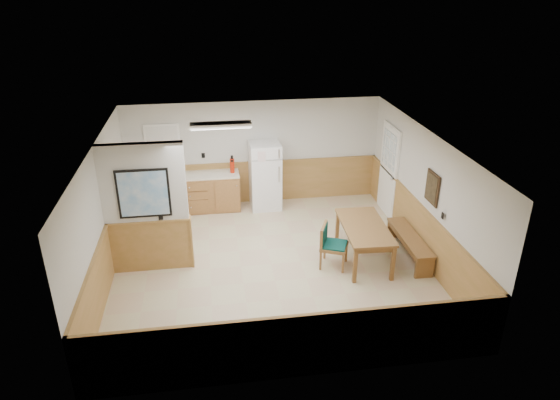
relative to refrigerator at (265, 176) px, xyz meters
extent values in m
plane|color=beige|center=(-0.21, -2.63, -0.80)|extent=(6.00, 6.00, 0.00)
cube|color=silver|center=(-0.21, -2.63, 1.70)|extent=(6.00, 6.00, 0.02)
cube|color=silver|center=(-0.21, 0.37, 0.45)|extent=(6.00, 0.02, 2.50)
cube|color=silver|center=(2.79, -2.63, 0.45)|extent=(0.02, 6.00, 2.50)
cube|color=silver|center=(-3.21, -2.63, 0.45)|extent=(0.02, 6.00, 2.50)
cube|color=#B27E47|center=(-0.21, 0.35, -0.30)|extent=(6.00, 0.04, 1.00)
cube|color=#B27E47|center=(2.77, -2.63, -0.30)|extent=(0.04, 6.00, 1.00)
cube|color=#B27E47|center=(-3.19, -2.63, -0.30)|extent=(0.04, 6.00, 1.00)
cube|color=silver|center=(-2.46, -2.43, 0.95)|extent=(1.50, 0.15, 1.50)
cube|color=#B27E47|center=(-2.46, -2.43, -0.30)|extent=(1.50, 0.17, 1.00)
cube|color=black|center=(-2.46, -2.52, 0.80)|extent=(0.92, 0.03, 0.92)
cube|color=white|center=(-2.46, -2.54, 0.80)|extent=(0.84, 0.01, 0.84)
cube|color=#A5683A|center=(-1.31, 0.05, -0.37)|extent=(1.40, 0.60, 0.86)
cube|color=#A5683A|center=(-2.78, 0.05, -0.37)|extent=(0.06, 0.60, 0.86)
cube|color=#A5683A|center=(-2.04, 0.05, -0.37)|extent=(0.06, 0.60, 0.86)
cube|color=beige|center=(-1.71, 0.05, 0.08)|extent=(2.20, 0.60, 0.04)
cube|color=beige|center=(-1.71, 0.35, 0.15)|extent=(2.20, 0.02, 0.10)
cube|color=white|center=(2.76, -0.73, 0.23)|extent=(0.05, 1.02, 2.15)
cube|color=white|center=(2.75, -0.73, 0.23)|extent=(0.04, 0.90, 2.05)
cube|color=silver|center=(2.72, -0.73, 0.75)|extent=(0.02, 0.76, 0.80)
cube|color=white|center=(-2.31, 0.35, 0.75)|extent=(0.80, 0.03, 1.00)
cube|color=white|center=(-2.31, 0.34, 0.75)|extent=(0.70, 0.01, 0.90)
cube|color=#322214|center=(2.76, -2.93, 0.75)|extent=(0.03, 0.50, 0.60)
cube|color=black|center=(2.74, -2.93, 0.75)|extent=(0.01, 0.42, 0.52)
cube|color=white|center=(-1.01, -1.33, 1.65)|extent=(1.20, 0.30, 0.08)
cube|color=white|center=(-1.01, -1.33, 1.61)|extent=(1.15, 0.25, 0.01)
cube|color=white|center=(0.00, 0.00, 0.00)|extent=(0.72, 0.72, 1.60)
cube|color=silver|center=(0.28, -0.36, 0.65)|extent=(0.03, 0.02, 0.21)
cube|color=silver|center=(0.28, -0.36, 0.16)|extent=(0.03, 0.02, 0.38)
cube|color=olive|center=(1.59, -2.72, -0.07)|extent=(0.89, 1.67, 0.05)
cube|color=olive|center=(1.59, -2.72, -0.15)|extent=(0.79, 1.57, 0.10)
cube|color=olive|center=(1.21, -3.47, -0.45)|extent=(0.07, 0.07, 0.70)
cube|color=olive|center=(1.27, -1.95, -0.45)|extent=(0.07, 0.07, 0.70)
cube|color=olive|center=(1.91, -3.50, -0.45)|extent=(0.07, 0.07, 0.70)
cube|color=olive|center=(1.97, -1.98, -0.45)|extent=(0.07, 0.07, 0.70)
cube|color=olive|center=(2.54, -2.73, -0.37)|extent=(0.39, 1.68, 0.05)
cube|color=olive|center=(2.54, -3.51, -0.60)|extent=(0.35, 0.07, 0.40)
cube|color=olive|center=(2.54, -1.94, -0.60)|extent=(0.35, 0.07, 0.40)
cube|color=olive|center=(0.97, -2.86, -0.38)|extent=(0.64, 0.64, 0.06)
cube|color=#0D4540|center=(0.97, -2.86, -0.33)|extent=(0.59, 0.59, 0.03)
cube|color=olive|center=(0.78, -2.77, -0.15)|extent=(0.24, 0.47, 0.40)
cube|color=#0D4540|center=(0.58, -2.68, -0.15)|extent=(0.19, 0.40, 0.34)
cube|color=olive|center=(0.69, -2.96, -0.60)|extent=(0.05, 0.05, 0.39)
cube|color=olive|center=(0.86, -2.57, -0.60)|extent=(0.05, 0.05, 0.39)
cube|color=olive|center=(1.08, -3.14, -0.60)|extent=(0.05, 0.05, 0.39)
cube|color=olive|center=(1.25, -2.75, -0.60)|extent=(0.05, 0.05, 0.39)
cylinder|color=red|center=(-0.76, 0.05, 0.27)|extent=(0.11, 0.11, 0.34)
cylinder|color=black|center=(-0.76, 0.05, 0.48)|extent=(0.06, 0.06, 0.08)
cylinder|color=#177F36|center=(-2.33, 0.10, 0.20)|extent=(0.08, 0.08, 0.20)
camera|label=1|loc=(-1.27, -10.85, 4.36)|focal=32.00mm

